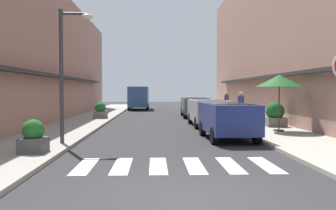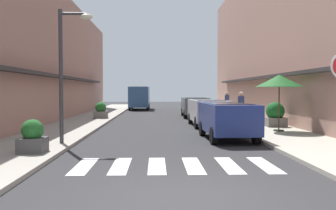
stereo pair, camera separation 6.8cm
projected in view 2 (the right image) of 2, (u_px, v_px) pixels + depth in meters
The scene contains 17 objects.
ground_plane at pixel (164, 123), 22.25m from camera, with size 85.19×85.19×0.00m, color #2B2B2D.
sidewalk_left at pixel (82, 122), 22.08m from camera, with size 3.06×54.21×0.12m, color #9E998E.
sidewalk_right at pixel (245, 122), 22.41m from camera, with size 3.06×54.21×0.12m, color #ADA899.
building_row_left at pixel (19, 55), 22.73m from camera, with size 5.50×36.85×8.38m.
building_row_right at pixel (305, 34), 23.26m from camera, with size 5.50×36.85×11.06m.
crosswalk at pixel (175, 166), 9.64m from camera, with size 5.20×2.20×0.01m.
parked_car_near at pixel (227, 117), 14.71m from camera, with size 1.92×3.97×1.47m.
parked_car_mid at pixel (208, 110), 20.24m from camera, with size 1.89×4.32×1.47m.
parked_car_far at pixel (195, 105), 27.21m from camera, with size 1.85×4.49×1.47m.
delivery_van at pixel (139, 96), 37.97m from camera, with size 2.04×5.41×2.37m.
street_lamp at pixel (67, 60), 12.86m from camera, with size 1.19×0.28×4.69m.
cafe_umbrella at pixel (279, 81), 16.71m from camera, with size 2.11×2.11×2.57m.
planter_corner at pixel (33, 137), 10.98m from camera, with size 0.76×0.76×1.00m.
planter_midblock at pixel (275, 115), 18.96m from camera, with size 1.00×1.00×1.26m.
planter_far at pixel (101, 111), 24.60m from camera, with size 0.88×0.88×1.08m.
pedestrian_walking_near at pixel (241, 107), 19.62m from camera, with size 0.34×0.34×1.79m.
pedestrian_walking_far at pixel (227, 103), 26.92m from camera, with size 0.34×0.34×1.76m.
Camera 2 is at (-0.50, -6.69, 1.98)m, focal length 39.31 mm.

